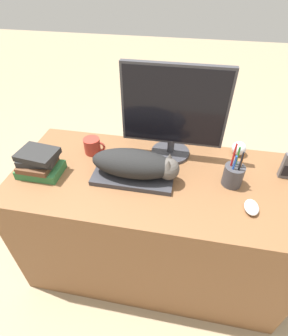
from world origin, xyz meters
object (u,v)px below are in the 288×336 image
object	(u,v)px
keyboard	(133,176)
baseball	(239,148)
cat	(137,164)
computer_mouse	(251,207)
phone	(287,166)
pen_cup	(233,175)
monitor	(174,111)
coffee_mug	(93,146)
book_stack	(39,163)

from	to	relation	value
keyboard	baseball	xyz separation A→B (m)	(0.51, 0.29, 0.03)
cat	computer_mouse	xyz separation A→B (m)	(0.52, -0.11, -0.07)
baseball	phone	size ratio (longest dim) A/B	0.55
keyboard	pen_cup	bearing A→B (deg)	5.70
baseball	keyboard	bearing A→B (deg)	-150.34
cat	monitor	size ratio (longest dim) A/B	0.81
monitor	coffee_mug	xyz separation A→B (m)	(-0.41, -0.07, -0.22)
cat	baseball	size ratio (longest dim) A/B	5.56
cat	phone	xyz separation A→B (m)	(0.70, 0.14, -0.02)
coffee_mug	monitor	bearing A→B (deg)	8.97
monitor	book_stack	world-z (taller)	monitor
monitor	phone	world-z (taller)	monitor
baseball	book_stack	size ratio (longest dim) A/B	0.36
monitor	phone	bearing A→B (deg)	-8.39
coffee_mug	baseball	bearing A→B (deg)	9.57
monitor	computer_mouse	size ratio (longest dim) A/B	5.64
computer_mouse	phone	world-z (taller)	phone
keyboard	computer_mouse	bearing A→B (deg)	-11.15
cat	phone	distance (m)	0.71
coffee_mug	pen_cup	world-z (taller)	pen_cup
pen_cup	book_stack	world-z (taller)	pen_cup
keyboard	cat	distance (m)	0.08
coffee_mug	phone	bearing A→B (deg)	-1.04
baseball	book_stack	distance (m)	1.03
monitor	baseball	bearing A→B (deg)	10.27
monitor	coffee_mug	size ratio (longest dim) A/B	4.36
book_stack	coffee_mug	bearing A→B (deg)	46.81
baseball	phone	world-z (taller)	phone
computer_mouse	keyboard	bearing A→B (deg)	168.85
keyboard	pen_cup	size ratio (longest dim) A/B	1.74
keyboard	monitor	xyz separation A→B (m)	(0.15, 0.23, 0.25)
baseball	pen_cup	bearing A→B (deg)	-101.57
coffee_mug	phone	xyz separation A→B (m)	(0.98, -0.02, 0.02)
pen_cup	baseball	size ratio (longest dim) A/B	2.99
pen_cup	baseball	world-z (taller)	pen_cup
cat	keyboard	bearing A→B (deg)	180.00
pen_cup	keyboard	bearing A→B (deg)	-174.30
phone	keyboard	bearing A→B (deg)	-168.59
coffee_mug	pen_cup	xyz separation A→B (m)	(0.72, -0.12, 0.01)
cat	phone	bearing A→B (deg)	11.75
monitor	baseball	distance (m)	0.43
baseball	book_stack	xyz separation A→B (m)	(-0.97, -0.34, 0.02)
phone	coffee_mug	bearing A→B (deg)	178.96
pen_cup	phone	world-z (taller)	pen_cup
monitor	pen_cup	distance (m)	0.41
cat	pen_cup	xyz separation A→B (m)	(0.44, 0.05, -0.03)
coffee_mug	pen_cup	distance (m)	0.73
pen_cup	phone	xyz separation A→B (m)	(0.25, 0.10, 0.01)
cat	book_stack	xyz separation A→B (m)	(-0.48, -0.05, -0.03)
computer_mouse	phone	xyz separation A→B (m)	(0.18, 0.25, 0.05)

